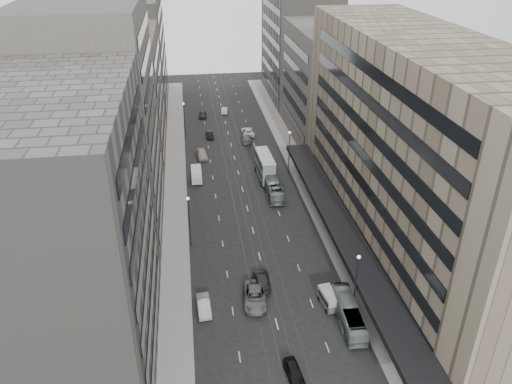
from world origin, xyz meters
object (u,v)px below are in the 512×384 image
vw_microbus (329,298)px  sedan_1 (204,306)px  double_decker (265,166)px  sedan_2 (255,296)px  panel_van (196,174)px  bus_far (273,187)px  sedan_0 (294,372)px  bus_near (348,313)px

vw_microbus → sedan_1: size_ratio=0.89×
double_decker → vw_microbus: double_decker is taller
sedan_2 → panel_van: bearing=105.8°
double_decker → sedan_2: double_decker is taller
bus_far → sedan_0: bearing=84.1°
bus_near → vw_microbus: bearing=-61.2°
panel_van → bus_far: bearing=-28.1°
panel_van → sedan_2: panel_van is taller
double_decker → vw_microbus: size_ratio=2.22×
bus_near → panel_van: size_ratio=2.26×
panel_van → sedan_0: size_ratio=1.06×
vw_microbus → sedan_1: bearing=167.3°
bus_near → vw_microbus: bus_near is taller
bus_near → sedan_1: bus_near is taller
sedan_1 → sedan_0: bearing=-55.6°
bus_far → sedan_2: 28.89m
double_decker → vw_microbus: (2.27, -36.40, -1.43)m
vw_microbus → sedan_1: vw_microbus is taller
bus_far → vw_microbus: bearing=94.3°
bus_far → sedan_2: bus_far is taller
double_decker → panel_van: double_decker is taller
double_decker → sedan_2: (-6.72, -34.39, -1.71)m
sedan_1 → sedan_2: bearing=3.1°
bus_near → panel_van: 43.44m
vw_microbus → sedan_0: bearing=-130.2°
bus_far → sedan_2: size_ratio=1.61×
sedan_1 → panel_van: bearing=86.5°
sedan_1 → vw_microbus: bearing=-7.8°
vw_microbus → panel_van: 39.93m
vw_microbus → panel_van: (-15.02, 36.99, 0.32)m
sedan_0 → sedan_2: 12.59m
vw_microbus → bus_near: bearing=-71.9°
bus_far → double_decker: 6.52m
sedan_1 → sedan_2: 6.51m
bus_near → sedan_0: (-8.13, -7.18, -0.65)m
bus_far → sedan_1: bus_far is taller
vw_microbus → panel_van: size_ratio=0.95×
bus_near → vw_microbus: 3.52m
bus_near → vw_microbus: (-1.53, 3.16, -0.19)m
panel_van → sedan_1: bearing=-90.8°
sedan_0 → sedan_1: 14.67m
sedan_2 → bus_near: bearing=-20.1°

